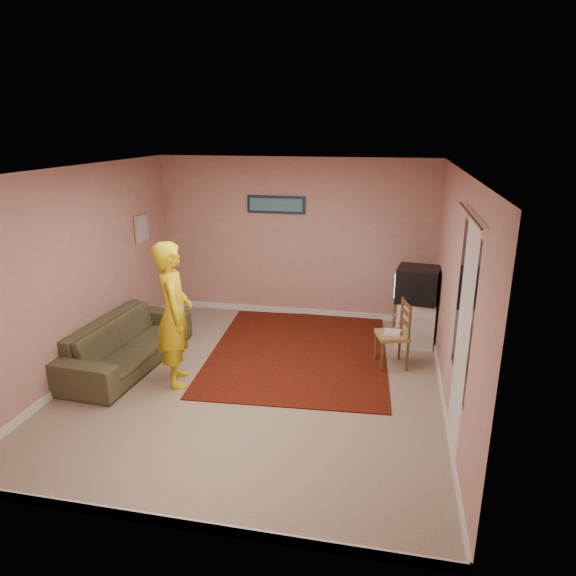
% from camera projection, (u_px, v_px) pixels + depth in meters
% --- Properties ---
extents(ground, '(5.00, 5.00, 0.00)m').
position_uv_depth(ground, '(256.00, 382.00, 6.41)').
color(ground, tan).
rests_on(ground, ground).
extents(wall_back, '(4.50, 0.02, 2.60)m').
position_uv_depth(wall_back, '(295.00, 239.00, 8.35)').
color(wall_back, tan).
rests_on(wall_back, ground).
extents(wall_front, '(4.50, 0.02, 2.60)m').
position_uv_depth(wall_front, '(163.00, 381.00, 3.68)').
color(wall_front, tan).
rests_on(wall_front, ground).
extents(wall_left, '(0.02, 5.00, 2.60)m').
position_uv_depth(wall_left, '(82.00, 272.00, 6.45)').
color(wall_left, tan).
rests_on(wall_left, ground).
extents(wall_right, '(0.02, 5.00, 2.60)m').
position_uv_depth(wall_right, '(454.00, 294.00, 5.58)').
color(wall_right, tan).
rests_on(wall_right, ground).
extents(ceiling, '(4.50, 5.00, 0.02)m').
position_uv_depth(ceiling, '(252.00, 169.00, 5.62)').
color(ceiling, silver).
rests_on(ceiling, wall_back).
extents(baseboard_back, '(4.50, 0.02, 0.10)m').
position_uv_depth(baseboard_back, '(294.00, 311.00, 8.72)').
color(baseboard_back, silver).
rests_on(baseboard_back, ground).
extents(baseboard_front, '(4.50, 0.02, 0.10)m').
position_uv_depth(baseboard_front, '(175.00, 522.00, 4.06)').
color(baseboard_front, silver).
rests_on(baseboard_front, ground).
extents(baseboard_left, '(0.02, 5.00, 0.10)m').
position_uv_depth(baseboard_left, '(94.00, 362.00, 6.82)').
color(baseboard_left, silver).
rests_on(baseboard_left, ground).
extents(baseboard_right, '(0.02, 5.00, 0.10)m').
position_uv_depth(baseboard_right, '(442.00, 396.00, 5.96)').
color(baseboard_right, silver).
rests_on(baseboard_right, ground).
extents(window, '(0.01, 1.10, 1.50)m').
position_uv_depth(window, '(465.00, 309.00, 4.70)').
color(window, black).
rests_on(window, wall_right).
extents(curtain_sheer, '(0.01, 0.75, 2.10)m').
position_uv_depth(curtain_sheer, '(463.00, 335.00, 4.62)').
color(curtain_sheer, silver).
rests_on(curtain_sheer, wall_right).
extents(curtain_floral, '(0.01, 0.35, 2.10)m').
position_uv_depth(curtain_floral, '(453.00, 309.00, 5.28)').
color(curtain_floral, beige).
rests_on(curtain_floral, wall_right).
extents(curtain_rod, '(0.02, 1.40, 0.02)m').
position_uv_depth(curtain_rod, '(470.00, 214.00, 4.44)').
color(curtain_rod, brown).
rests_on(curtain_rod, wall_right).
extents(picture_back, '(0.95, 0.04, 0.28)m').
position_uv_depth(picture_back, '(276.00, 205.00, 8.21)').
color(picture_back, '#151B3A').
rests_on(picture_back, wall_back).
extents(picture_left, '(0.04, 0.38, 0.42)m').
position_uv_depth(picture_left, '(142.00, 229.00, 7.86)').
color(picture_left, tan).
rests_on(picture_left, wall_left).
extents(area_rug, '(2.61, 3.18, 0.02)m').
position_uv_depth(area_rug, '(299.00, 352.00, 7.24)').
color(area_rug, black).
rests_on(area_rug, ground).
extents(tv_cabinet, '(0.52, 0.48, 0.67)m').
position_uv_depth(tv_cabinet, '(415.00, 323.00, 7.43)').
color(tv_cabinet, silver).
rests_on(tv_cabinet, ground).
extents(crt_tv, '(0.64, 0.59, 0.49)m').
position_uv_depth(crt_tv, '(417.00, 284.00, 7.25)').
color(crt_tv, black).
rests_on(crt_tv, tv_cabinet).
extents(chair_a, '(0.48, 0.47, 0.46)m').
position_uv_depth(chair_a, '(409.00, 311.00, 7.35)').
color(chair_a, '#A48550').
rests_on(chair_a, ground).
extents(dvd_player, '(0.40, 0.31, 0.06)m').
position_uv_depth(dvd_player, '(409.00, 314.00, 7.37)').
color(dvd_player, '#AEADB2').
rests_on(dvd_player, chair_a).
extents(blue_throw, '(0.35, 0.04, 0.37)m').
position_uv_depth(blue_throw, '(410.00, 296.00, 7.48)').
color(blue_throw, '#7BA3CA').
rests_on(blue_throw, chair_a).
extents(chair_b, '(0.49, 0.50, 0.49)m').
position_uv_depth(chair_b, '(393.00, 327.00, 6.67)').
color(chair_b, '#A48550').
rests_on(chair_b, ground).
extents(game_console, '(0.21, 0.15, 0.04)m').
position_uv_depth(game_console, '(392.00, 332.00, 6.69)').
color(game_console, white).
rests_on(game_console, chair_b).
extents(sofa, '(0.97, 2.19, 0.62)m').
position_uv_depth(sofa, '(127.00, 343.00, 6.79)').
color(sofa, '#4B462D').
rests_on(sofa, ground).
extents(person, '(0.66, 0.77, 1.79)m').
position_uv_depth(person, '(174.00, 314.00, 6.14)').
color(person, yellow).
rests_on(person, ground).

